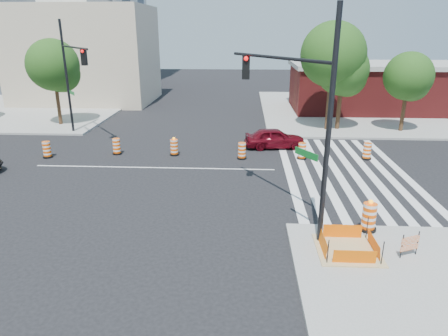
# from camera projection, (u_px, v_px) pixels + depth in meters

# --- Properties ---
(ground) EXTENTS (120.00, 120.00, 0.00)m
(ground) POSITION_uv_depth(u_px,v_px,m) (154.00, 168.00, 23.28)
(ground) COLOR black
(ground) RESTS_ON ground
(sidewalk_ne) EXTENTS (22.00, 22.00, 0.15)m
(sidewalk_ne) POSITION_uv_depth(u_px,v_px,m) (374.00, 110.00, 39.33)
(sidewalk_ne) COLOR gray
(sidewalk_ne) RESTS_ON ground
(sidewalk_nw) EXTENTS (22.00, 22.00, 0.15)m
(sidewalk_nw) POSITION_uv_depth(u_px,v_px,m) (20.00, 107.00, 41.12)
(sidewalk_nw) COLOR gray
(sidewalk_nw) RESTS_ON ground
(crosswalk_east) EXTENTS (6.75, 13.50, 0.01)m
(crosswalk_east) POSITION_uv_depth(u_px,v_px,m) (344.00, 171.00, 22.74)
(crosswalk_east) COLOR silver
(crosswalk_east) RESTS_ON ground
(lane_centerline) EXTENTS (14.00, 0.12, 0.01)m
(lane_centerline) POSITION_uv_depth(u_px,v_px,m) (154.00, 168.00, 23.28)
(lane_centerline) COLOR silver
(lane_centerline) RESTS_ON ground
(excavation_pit) EXTENTS (2.20, 2.20, 0.90)m
(excavation_pit) POSITION_uv_depth(u_px,v_px,m) (347.00, 249.00, 14.28)
(excavation_pit) COLOR tan
(excavation_pit) RESTS_ON ground
(brick_storefront) EXTENTS (16.50, 8.50, 4.60)m
(brick_storefront) POSITION_uv_depth(u_px,v_px,m) (377.00, 87.00, 38.59)
(brick_storefront) COLOR maroon
(brick_storefront) RESTS_ON ground
(beige_midrise) EXTENTS (14.00, 10.00, 10.00)m
(beige_midrise) POSITION_uv_depth(u_px,v_px,m) (86.00, 55.00, 42.97)
(beige_midrise) COLOR #C4AF95
(beige_midrise) RESTS_ON ground
(red_coupe) EXTENTS (4.18, 2.07, 1.37)m
(red_coupe) POSITION_uv_depth(u_px,v_px,m) (275.00, 138.00, 26.94)
(red_coupe) COLOR #560711
(red_coupe) RESTS_ON ground
(signal_pole_se) EXTENTS (3.50, 5.41, 8.34)m
(signal_pole_se) POSITION_uv_depth(u_px,v_px,m) (297.00, 102.00, 14.76)
(signal_pole_se) COLOR black
(signal_pole_se) RESTS_ON ground
(signal_pole_nw) EXTENTS (3.85, 5.02, 8.19)m
(signal_pole_nw) POSITION_uv_depth(u_px,v_px,m) (71.00, 68.00, 28.12)
(signal_pole_nw) COLOR black
(signal_pole_nw) RESTS_ON ground
(pit_drum) EXTENTS (0.66, 0.66, 1.31)m
(pit_drum) POSITION_uv_depth(u_px,v_px,m) (369.00, 218.00, 15.58)
(pit_drum) COLOR black
(pit_drum) RESTS_ON ground
(barricade) EXTENTS (0.72, 0.34, 0.90)m
(barricade) POSITION_uv_depth(u_px,v_px,m) (410.00, 244.00, 13.79)
(barricade) COLOR #F85405
(barricade) RESTS_ON ground
(tree_north_b) EXTENTS (4.11, 4.11, 6.99)m
(tree_north_b) POSITION_uv_depth(u_px,v_px,m) (54.00, 68.00, 31.87)
(tree_north_b) COLOR #382314
(tree_north_b) RESTS_ON ground
(tree_north_c) EXTENTS (4.88, 4.88, 8.29)m
(tree_north_c) POSITION_uv_depth(u_px,v_px,m) (333.00, 58.00, 29.90)
(tree_north_c) COLOR #382314
(tree_north_c) RESTS_ON ground
(tree_north_d) EXTENTS (3.96, 3.96, 6.73)m
(tree_north_d) POSITION_uv_depth(u_px,v_px,m) (343.00, 73.00, 30.36)
(tree_north_d) COLOR #382314
(tree_north_d) RESTS_ON ground
(tree_north_e) EXTENTS (3.60, 3.60, 6.12)m
(tree_north_e) POSITION_uv_depth(u_px,v_px,m) (408.00, 79.00, 29.88)
(tree_north_e) COLOR #382314
(tree_north_e) RESTS_ON ground
(median_drum_1) EXTENTS (0.60, 0.60, 1.02)m
(median_drum_1) POSITION_uv_depth(u_px,v_px,m) (47.00, 150.00, 24.99)
(median_drum_1) COLOR black
(median_drum_1) RESTS_ON ground
(median_drum_2) EXTENTS (0.60, 0.60, 1.02)m
(median_drum_2) POSITION_uv_depth(u_px,v_px,m) (117.00, 147.00, 25.67)
(median_drum_2) COLOR black
(median_drum_2) RESTS_ON ground
(median_drum_3) EXTENTS (0.60, 0.60, 1.18)m
(median_drum_3) POSITION_uv_depth(u_px,v_px,m) (174.00, 148.00, 25.46)
(median_drum_3) COLOR black
(median_drum_3) RESTS_ON ground
(median_drum_4) EXTENTS (0.60, 0.60, 1.02)m
(median_drum_4) POSITION_uv_depth(u_px,v_px,m) (242.00, 151.00, 24.74)
(median_drum_4) COLOR black
(median_drum_4) RESTS_ON ground
(median_drum_5) EXTENTS (0.60, 0.60, 1.02)m
(median_drum_5) POSITION_uv_depth(u_px,v_px,m) (302.00, 151.00, 24.70)
(median_drum_5) COLOR black
(median_drum_5) RESTS_ON ground
(median_drum_6) EXTENTS (0.60, 0.60, 1.02)m
(median_drum_6) POSITION_uv_depth(u_px,v_px,m) (367.00, 152.00, 24.66)
(median_drum_6) COLOR black
(median_drum_6) RESTS_ON ground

